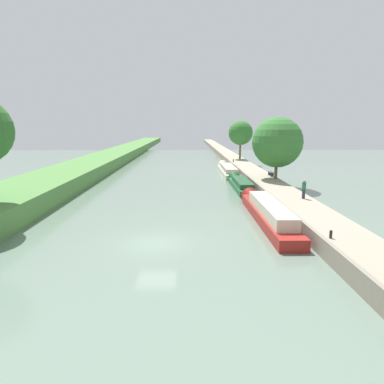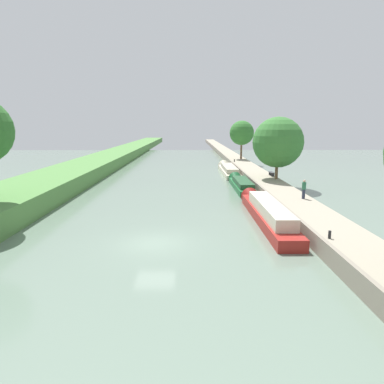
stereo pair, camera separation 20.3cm
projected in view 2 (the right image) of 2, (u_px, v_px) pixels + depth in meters
name	position (u px, v px, depth m)	size (l,w,h in m)	color
ground_plane	(155.00, 243.00, 21.00)	(160.00, 160.00, 0.00)	slate
right_towpath	(334.00, 235.00, 20.99)	(3.21, 260.00, 1.07)	#9E937F
stone_quay	(307.00, 234.00, 20.97)	(0.25, 260.00, 1.12)	gray
narrowboat_red	(266.00, 212.00, 25.91)	(1.82, 14.11, 2.11)	maroon
narrowboat_green	(241.00, 184.00, 39.52)	(1.88, 10.64, 1.78)	#1E6033
narrowboat_cream	(228.00, 170.00, 51.83)	(2.08, 14.06, 1.98)	beige
tree_rightbank_midnear	(278.00, 142.00, 38.51)	(5.83, 5.83, 7.19)	brown
tree_rightbank_midfar	(242.00, 133.00, 61.49)	(4.47, 4.47, 7.06)	brown
person_walking	(304.00, 189.00, 28.57)	(0.34, 0.34, 1.66)	#282D42
mooring_bollard_near	(330.00, 235.00, 18.61)	(0.16, 0.16, 0.45)	black
mooring_bollard_far	(234.00, 160.00, 57.66)	(0.16, 0.16, 0.45)	black
park_bench	(272.00, 173.00, 41.66)	(0.44, 1.50, 0.47)	#333338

